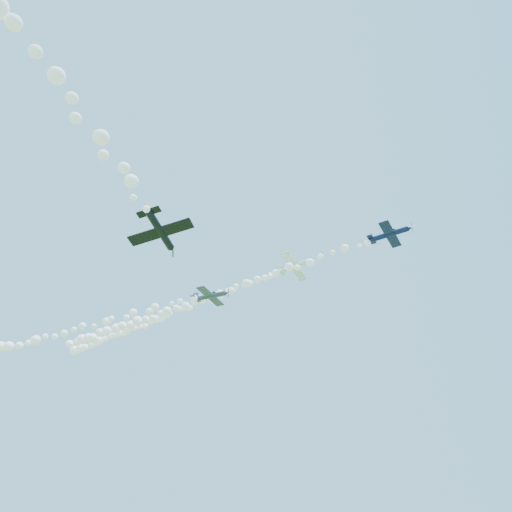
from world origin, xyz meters
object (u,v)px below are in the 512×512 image
(plane_grey, at_px, (211,296))
(plane_white, at_px, (294,266))
(plane_navy, at_px, (390,234))
(plane_black, at_px, (161,231))

(plane_grey, bearing_deg, plane_white, 51.36)
(plane_navy, height_order, plane_black, plane_navy)
(plane_navy, bearing_deg, plane_white, 172.60)
(plane_black, bearing_deg, plane_white, -13.80)
(plane_white, height_order, plane_navy, plane_white)
(plane_black, bearing_deg, plane_grey, 8.37)
(plane_navy, xyz_separation_m, plane_grey, (-30.34, -6.15, -9.98))
(plane_white, bearing_deg, plane_navy, -4.79)
(plane_grey, relative_size, plane_black, 0.98)
(plane_navy, distance_m, plane_grey, 32.53)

